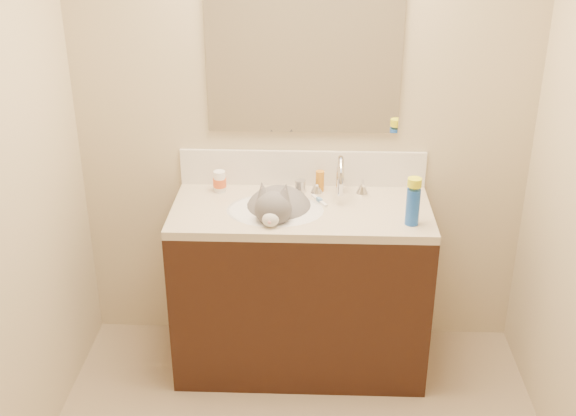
# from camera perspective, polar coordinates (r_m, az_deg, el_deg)

# --- Properties ---
(room_shell) EXTENTS (2.24, 2.54, 2.52)m
(room_shell) POSITION_cam_1_polar(r_m,az_deg,el_deg) (2.19, 0.66, 4.07)
(room_shell) COLOR #C6B593
(room_shell) RESTS_ON ground
(vanity_cabinet) EXTENTS (1.20, 0.55, 0.82)m
(vanity_cabinet) POSITION_cam_1_polar(r_m,az_deg,el_deg) (3.55, 1.01, -6.56)
(vanity_cabinet) COLOR black
(vanity_cabinet) RESTS_ON ground
(counter_slab) EXTENTS (1.20, 0.55, 0.04)m
(counter_slab) POSITION_cam_1_polar(r_m,az_deg,el_deg) (3.34, 1.06, -0.27)
(counter_slab) COLOR beige
(counter_slab) RESTS_ON vanity_cabinet
(basin) EXTENTS (0.45, 0.36, 0.14)m
(basin) POSITION_cam_1_polar(r_m,az_deg,el_deg) (3.34, -1.02, -1.23)
(basin) COLOR white
(basin) RESTS_ON vanity_cabinet
(faucet) EXTENTS (0.28, 0.20, 0.21)m
(faucet) POSITION_cam_1_polar(r_m,az_deg,el_deg) (3.43, 4.13, 2.26)
(faucet) COLOR silver
(faucet) RESTS_ON counter_slab
(cat) EXTENTS (0.36, 0.46, 0.34)m
(cat) POSITION_cam_1_polar(r_m,az_deg,el_deg) (3.34, -0.78, -0.31)
(cat) COLOR #575457
(cat) RESTS_ON basin
(backsplash) EXTENTS (1.20, 0.02, 0.18)m
(backsplash) POSITION_cam_1_polar(r_m,az_deg,el_deg) (3.54, 1.16, 3.17)
(backsplash) COLOR white
(backsplash) RESTS_ON counter_slab
(mirror) EXTENTS (0.90, 0.02, 0.80)m
(mirror) POSITION_cam_1_polar(r_m,az_deg,el_deg) (3.36, 1.25, 12.53)
(mirror) COLOR white
(mirror) RESTS_ON room_shell
(pill_bottle) EXTENTS (0.07, 0.07, 0.10)m
(pill_bottle) POSITION_cam_1_polar(r_m,az_deg,el_deg) (3.50, -5.42, 2.11)
(pill_bottle) COLOR white
(pill_bottle) RESTS_ON counter_slab
(pill_label) EXTENTS (0.08, 0.08, 0.04)m
(pill_label) POSITION_cam_1_polar(r_m,az_deg,el_deg) (3.50, -5.42, 2.02)
(pill_label) COLOR #E35B25
(pill_label) RESTS_ON pill_bottle
(silver_jar) EXTENTS (0.05, 0.05, 0.06)m
(silver_jar) POSITION_cam_1_polar(r_m,az_deg,el_deg) (3.49, 0.97, 1.75)
(silver_jar) COLOR #B7B7BC
(silver_jar) RESTS_ON counter_slab
(amber_bottle) EXTENTS (0.05, 0.05, 0.10)m
(amber_bottle) POSITION_cam_1_polar(r_m,az_deg,el_deg) (3.49, 2.54, 2.14)
(amber_bottle) COLOR orange
(amber_bottle) RESTS_ON counter_slab
(toothbrush) EXTENTS (0.08, 0.13, 0.01)m
(toothbrush) POSITION_cam_1_polar(r_m,az_deg,el_deg) (3.40, 2.49, 0.60)
(toothbrush) COLOR white
(toothbrush) RESTS_ON counter_slab
(toothbrush_head) EXTENTS (0.03, 0.04, 0.02)m
(toothbrush_head) POSITION_cam_1_polar(r_m,az_deg,el_deg) (3.39, 2.49, 0.66)
(toothbrush_head) COLOR #5E8EC7
(toothbrush_head) RESTS_ON counter_slab
(spray_can) EXTENTS (0.07, 0.07, 0.17)m
(spray_can) POSITION_cam_1_polar(r_m,az_deg,el_deg) (3.19, 9.82, 0.10)
(spray_can) COLOR blue
(spray_can) RESTS_ON counter_slab
(spray_cap) EXTENTS (0.08, 0.08, 0.04)m
(spray_cap) POSITION_cam_1_polar(r_m,az_deg,el_deg) (3.14, 9.98, 2.00)
(spray_cap) COLOR yellow
(spray_cap) RESTS_ON spray_can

